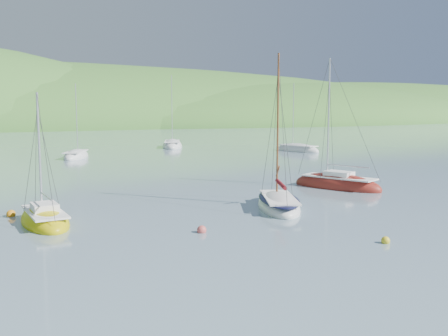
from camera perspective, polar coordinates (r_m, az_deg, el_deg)
name	(u,v)px	position (r m, az deg, el deg)	size (l,w,h in m)	color
ground	(279,242)	(23.04, 6.35, -8.45)	(700.00, 700.00, 0.00)	gray
daysailer_white	(279,205)	(30.61, 6.27, -4.17)	(4.80, 6.94, 10.04)	white
sloop_red	(337,185)	(39.01, 12.78, -1.93)	(5.09, 7.59, 10.65)	maroon
sailboat_yellow	(45,220)	(28.06, -19.80, -5.66)	(2.66, 5.84, 7.55)	#C4B508
distant_sloop_a	(76,157)	(63.42, -16.54, 1.27)	(5.04, 7.26, 9.81)	white
distant_sloop_b	(172,146)	(77.35, -5.94, 2.50)	(5.80, 8.93, 12.03)	white
distant_sloop_d	(297,150)	(70.72, 8.40, 2.04)	(4.42, 7.67, 10.35)	white
mooring_buoys	(191,216)	(27.89, -3.76, -5.46)	(22.82, 13.94, 0.50)	yellow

